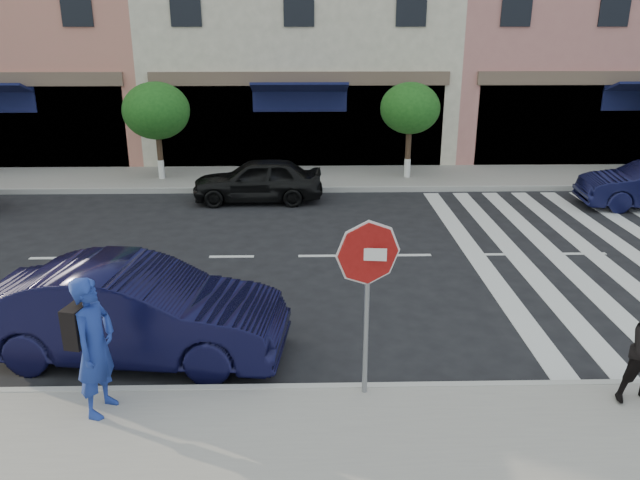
{
  "coord_description": "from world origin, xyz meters",
  "views": [
    {
      "loc": [
        -0.32,
        -9.1,
        5.04
      ],
      "look_at": [
        -0.08,
        1.14,
        1.4
      ],
      "focal_mm": 35.0,
      "sensor_mm": 36.0,
      "label": 1
    }
  ],
  "objects_px": {
    "stop_sign": "(368,271)",
    "car_far_mid": "(258,180)",
    "photographer": "(95,346)",
    "car_near_mid": "(134,312)"
  },
  "relations": [
    {
      "from": "stop_sign",
      "to": "photographer",
      "type": "bearing_deg",
      "value": -168.21
    },
    {
      "from": "car_near_mid",
      "to": "car_far_mid",
      "type": "bearing_deg",
      "value": -1.82
    },
    {
      "from": "stop_sign",
      "to": "car_far_mid",
      "type": "distance_m",
      "value": 10.53
    },
    {
      "from": "photographer",
      "to": "car_near_mid",
      "type": "bearing_deg",
      "value": 12.51
    },
    {
      "from": "photographer",
      "to": "car_near_mid",
      "type": "height_order",
      "value": "photographer"
    },
    {
      "from": "photographer",
      "to": "stop_sign",
      "type": "bearing_deg",
      "value": -70.86
    },
    {
      "from": "photographer",
      "to": "car_far_mid",
      "type": "height_order",
      "value": "photographer"
    },
    {
      "from": "car_far_mid",
      "to": "stop_sign",
      "type": "bearing_deg",
      "value": 11.27
    },
    {
      "from": "car_near_mid",
      "to": "car_far_mid",
      "type": "height_order",
      "value": "car_near_mid"
    },
    {
      "from": "car_near_mid",
      "to": "stop_sign",
      "type": "bearing_deg",
      "value": -104.83
    }
  ]
}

